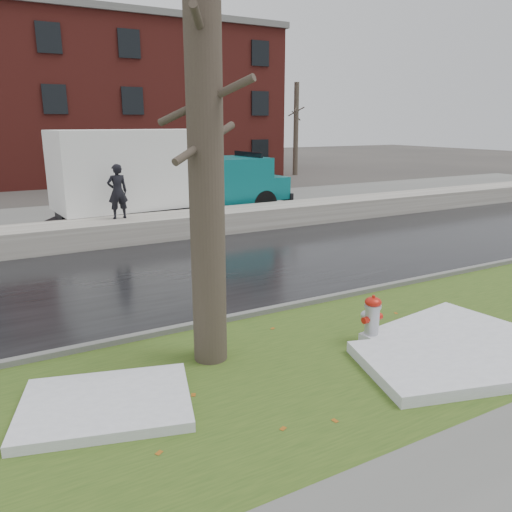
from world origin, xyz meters
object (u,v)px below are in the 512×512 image
tree (205,147)px  box_truck (163,175)px  fire_hydrant (372,317)px  worker (117,192)px

tree → box_truck: tree is taller
fire_hydrant → worker: bearing=96.4°
box_truck → worker: box_truck is taller
tree → worker: tree is taller
fire_hydrant → tree: 4.01m
fire_hydrant → box_truck: box_truck is taller
box_truck → worker: bearing=-141.3°
tree → worker: (0.84, 9.13, -1.76)m
worker → box_truck: bearing=-137.4°
fire_hydrant → worker: (-1.83, 9.92, 1.12)m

